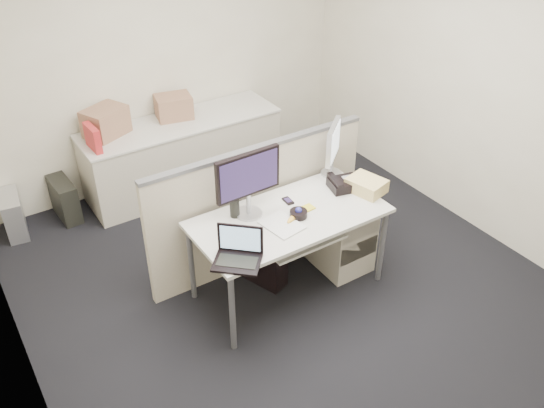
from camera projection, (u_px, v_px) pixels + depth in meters
floor at (288, 288)px, 4.79m from camera, size 4.00×4.50×0.01m
wall_back at (160, 53)px, 5.61m from camera, size 4.00×0.02×2.70m
wall_right at (482, 84)px, 4.94m from camera, size 0.02×4.50×2.70m
desk at (289, 222)px, 4.42m from camera, size 1.50×0.75×0.73m
keyboard_tray at (302, 239)px, 4.32m from camera, size 0.62×0.32×0.02m
drawer_pedestal at (338, 232)px, 4.89m from camera, size 0.40×0.55×0.65m
cubicle_partition at (259, 208)px, 4.79m from camera, size 2.00×0.06×1.10m
back_counter at (183, 155)px, 5.93m from camera, size 2.00×0.60×0.72m
monitor_main at (248, 185)px, 4.25m from camera, size 0.54×0.22×0.53m
monitor_small at (333, 150)px, 4.77m from camera, size 0.40×0.38×0.46m
laptop at (237, 250)px, 3.84m from camera, size 0.40×0.39×0.24m
trackball at (298, 214)px, 4.36m from camera, size 0.15×0.15×0.05m
desk_phone at (344, 184)px, 4.69m from camera, size 0.28×0.25×0.08m
paper_stack at (282, 225)px, 4.27m from camera, size 0.28×0.33×0.01m
sticky_pad at (308, 208)px, 4.46m from camera, size 0.09×0.09×0.01m
travel_mug at (235, 207)px, 4.33m from camera, size 0.09×0.09×0.16m
banana at (294, 217)px, 4.33m from camera, size 0.18×0.12×0.04m
cellphone at (288, 201)px, 4.54m from camera, size 0.06×0.11×0.01m
manila_folders at (366, 185)px, 4.64m from camera, size 0.29×0.34×0.11m
keyboard at (305, 232)px, 4.35m from camera, size 0.48×0.19×0.03m
pc_tower_desk at (262, 262)px, 4.76m from camera, size 0.29×0.44×0.38m
pc_tower_spare_dark at (65, 199)px, 5.54m from camera, size 0.19×0.43×0.39m
pc_tower_spare_silver at (13, 214)px, 5.33m from camera, size 0.22×0.44×0.40m
cardboard_box_left at (106, 123)px, 5.42m from camera, size 0.47×0.42×0.29m
cardboard_box_right at (174, 108)px, 5.75m from camera, size 0.39×0.33×0.25m
red_binder at (93, 139)px, 5.19m from camera, size 0.08×0.27×0.25m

